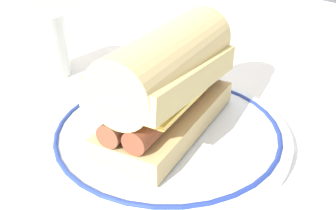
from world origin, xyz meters
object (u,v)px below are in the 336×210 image
at_px(drinking_glass, 48,50).
at_px(plate, 168,131).
at_px(butter_knife, 165,65).
at_px(sausage_sandwich, 168,79).

bearing_deg(drinking_glass, plate, -82.95).
height_order(drinking_glass, butter_knife, drinking_glass).
bearing_deg(plate, butter_knife, 52.06).
relative_size(sausage_sandwich, butter_knife, 1.44).
bearing_deg(plate, drinking_glass, 97.05).
height_order(plate, sausage_sandwich, sausage_sandwich).
distance_m(plate, drinking_glass, 0.27).
xyz_separation_m(plate, drinking_glass, (-0.03, 0.26, 0.04)).
distance_m(sausage_sandwich, drinking_glass, 0.27).
bearing_deg(drinking_glass, sausage_sandwich, -82.95).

